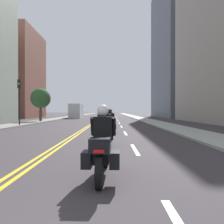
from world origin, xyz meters
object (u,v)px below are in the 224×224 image
object	(u,v)px
street_tree_1	(40,98)
motorcycle_1	(103,130)
motorcycle_2	(109,124)
parked_truck	(76,112)
pedestrian_0	(40,115)
traffic_light_near	(18,94)
motorcycle_0	(101,148)
motorcycle_3	(108,120)

from	to	relation	value
street_tree_1	motorcycle_1	bearing A→B (deg)	-65.29
motorcycle_2	parked_truck	size ratio (longest dim) A/B	0.34
pedestrian_0	traffic_light_near	bearing A→B (deg)	-139.21
street_tree_1	motorcycle_0	bearing A→B (deg)	-69.11
traffic_light_near	parked_truck	distance (m)	22.93
motorcycle_2	pedestrian_0	world-z (taller)	pedestrian_0
traffic_light_near	parked_truck	world-z (taller)	traffic_light_near
pedestrian_0	parked_truck	distance (m)	14.24
motorcycle_3	motorcycle_2	bearing A→B (deg)	-89.33
motorcycle_2	parked_truck	distance (m)	30.18
motorcycle_3	parked_truck	bearing A→B (deg)	104.66
motorcycle_1	pedestrian_0	bearing A→B (deg)	113.91
motorcycle_2	traffic_light_near	size ratio (longest dim) A/B	0.50
motorcycle_1	motorcycle_2	world-z (taller)	motorcycle_1
motorcycle_1	motorcycle_3	distance (m)	10.10
motorcycle_2	traffic_light_near	bearing A→B (deg)	141.74
motorcycle_2	pedestrian_0	distance (m)	18.12
parked_truck	street_tree_1	bearing A→B (deg)	-98.71
motorcycle_3	street_tree_1	distance (m)	13.39
motorcycle_3	pedestrian_0	xyz separation A→B (m)	(-9.44, 10.52, 0.26)
motorcycle_0	street_tree_1	xyz separation A→B (m)	(-9.15, 23.97, 2.45)
pedestrian_0	parked_truck	xyz separation A→B (m)	(2.64, 13.99, 0.36)
motorcycle_0	traffic_light_near	world-z (taller)	traffic_light_near
motorcycle_2	motorcycle_1	bearing A→B (deg)	-93.54
motorcycle_1	street_tree_1	xyz separation A→B (m)	(-9.02, 19.61, 2.44)
traffic_light_near	motorcycle_3	bearing A→B (deg)	-11.31
motorcycle_3	parked_truck	xyz separation A→B (m)	(-6.80, 24.51, 0.62)
motorcycle_1	traffic_light_near	xyz separation A→B (m)	(-8.52, 11.82, 2.42)
motorcycle_0	parked_truck	size ratio (longest dim) A/B	0.34
street_tree_1	parked_truck	distance (m)	15.29
motorcycle_2	parked_truck	bearing A→B (deg)	102.03
traffic_light_near	parked_truck	bearing A→B (deg)	85.48
motorcycle_0	motorcycle_2	distance (m)	9.60
street_tree_1	parked_truck	size ratio (longest dim) A/B	0.68
pedestrian_0	street_tree_1	distance (m)	2.44
motorcycle_1	pedestrian_0	distance (m)	22.65
pedestrian_0	motorcycle_2	bearing A→B (deg)	-112.76
motorcycle_2	pedestrian_0	size ratio (longest dim) A/B	1.26
motorcycle_0	street_tree_1	world-z (taller)	street_tree_1
parked_truck	traffic_light_near	bearing A→B (deg)	-94.52
motorcycle_0	motorcycle_2	xyz separation A→B (m)	(0.09, 9.60, -0.02)
motorcycle_0	street_tree_1	bearing A→B (deg)	113.11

